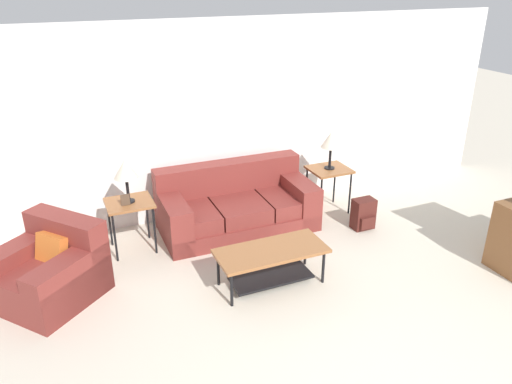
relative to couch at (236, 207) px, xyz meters
The scene contains 10 objects.
wall_back 1.18m from the couch, 76.98° to the left, with size 8.58×0.06×2.60m.
couch is the anchor object (origin of this frame).
armchair 2.41m from the couch, 163.93° to the right, with size 1.30×1.30×0.80m.
coffee_table 1.38m from the couch, 95.71° to the right, with size 1.18×0.52×0.42m.
side_table_left 1.39m from the couch, behind, with size 0.54×0.48×0.64m.
side_table_right 1.39m from the couch, ahead, with size 0.54×0.48×0.64m.
table_lamp_left 1.55m from the couch, behind, with size 0.27×0.27×0.53m.
table_lamp_right 1.55m from the couch, ahead, with size 0.27×0.27×0.53m.
backpack 1.67m from the couch, 24.46° to the right, with size 0.28×0.26×0.41m.
picture_frame 1.47m from the couch, behind, with size 0.10×0.04×0.13m.
Camera 1 is at (-2.23, -1.81, 3.11)m, focal length 35.00 mm.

